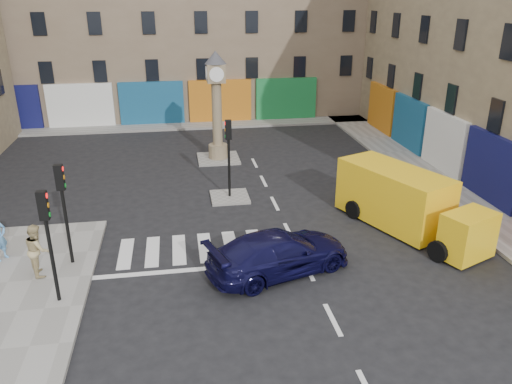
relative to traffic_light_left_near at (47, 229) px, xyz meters
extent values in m
plane|color=black|center=(8.30, -0.20, -2.62)|extent=(120.00, 120.00, 0.00)
cube|color=gray|center=(17.00, 9.80, -2.55)|extent=(2.60, 30.00, 0.15)
cube|color=gray|center=(4.30, 22.00, -2.55)|extent=(32.00, 2.40, 0.15)
cube|color=gray|center=(6.30, 7.80, -2.56)|extent=(1.80, 1.80, 0.12)
cube|color=gray|center=(6.30, 13.80, -2.56)|extent=(2.40, 2.40, 0.12)
cube|color=#7D6A53|center=(4.30, 27.80, 5.88)|extent=(32.00, 10.00, 17.00)
cylinder|color=black|center=(0.00, 0.00, -1.07)|extent=(0.12, 0.12, 2.80)
cube|color=black|center=(0.00, 0.00, 0.78)|extent=(0.28, 0.22, 0.90)
cylinder|color=black|center=(0.00, 2.40, -1.07)|extent=(0.12, 0.12, 2.80)
cube|color=black|center=(0.00, 2.40, 0.78)|extent=(0.28, 0.22, 0.90)
cylinder|color=black|center=(6.30, 7.80, -1.10)|extent=(0.12, 0.12, 2.80)
cube|color=black|center=(6.30, 7.80, 0.75)|extent=(0.28, 0.22, 0.90)
cylinder|color=#92805F|center=(6.30, 13.80, -2.10)|extent=(1.10, 1.10, 0.80)
cylinder|color=#92805F|center=(6.30, 13.80, 0.10)|extent=(0.56, 0.56, 3.60)
cube|color=#92805F|center=(6.30, 13.80, 2.40)|extent=(1.00, 1.00, 1.00)
cylinder|color=white|center=(6.30, 13.28, 2.40)|extent=(0.80, 0.06, 0.80)
cone|color=#333338|center=(6.30, 13.80, 3.25)|extent=(1.20, 1.20, 0.70)
imported|color=black|center=(7.26, 0.81, -1.87)|extent=(5.59, 3.66, 1.50)
cube|color=yellow|center=(12.79, 3.97, -1.35)|extent=(3.78, 5.27, 2.33)
cube|color=yellow|center=(14.23, 0.62, -1.66)|extent=(2.25, 1.88, 1.72)
cube|color=black|center=(14.25, 0.57, -1.25)|extent=(1.94, 1.52, 0.71)
cylinder|color=black|center=(13.14, 0.59, -2.22)|extent=(0.55, 0.84, 0.81)
cylinder|color=black|center=(15.00, 1.39, -2.22)|extent=(0.55, 0.84, 0.81)
cylinder|color=black|center=(11.38, 4.69, -2.22)|extent=(0.55, 0.84, 0.81)
cylinder|color=black|center=(13.24, 5.49, -2.22)|extent=(0.55, 0.84, 0.81)
imported|color=tan|center=(-0.93, 1.77, -1.55)|extent=(0.97, 1.08, 1.84)
camera|label=1|loc=(4.01, -14.18, 6.58)|focal=35.00mm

